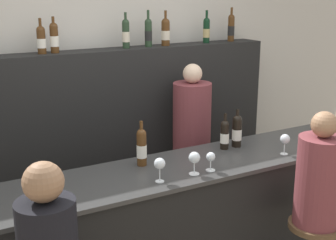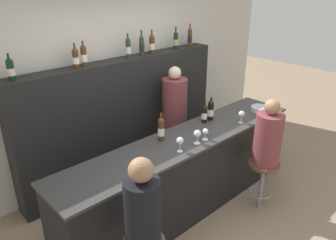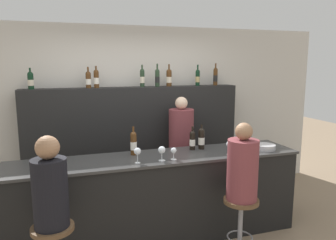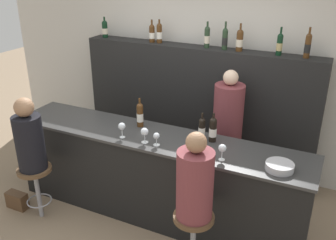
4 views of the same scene
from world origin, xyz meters
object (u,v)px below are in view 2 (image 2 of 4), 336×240
at_px(bartender, 174,124).
at_px(wine_glass_3, 242,114).
at_px(wine_glass_0, 180,141).
at_px(bar_stool_right, 263,173).
at_px(wine_bottle_backbar_0, 11,69).
at_px(wine_bottle_backbar_4, 142,45).
at_px(wine_glass_2, 205,132).
at_px(wine_bottle_counter_1, 204,113).
at_px(wine_glass_1, 197,134).
at_px(wine_bottle_counter_2, 211,110).
at_px(guest_seated_right, 268,137).
at_px(wine_bottle_backbar_7, 190,37).
at_px(wine_bottle_backbar_6, 176,40).
at_px(guest_seated_left, 142,207).
at_px(wine_bottle_backbar_3, 128,48).
at_px(wine_bottle_backbar_2, 84,55).
at_px(wine_bottle_counter_0, 161,129).
at_px(metal_bowl, 260,109).
at_px(wine_bottle_backbar_5, 152,44).

bearing_deg(bartender, wine_glass_3, -75.97).
height_order(wine_glass_0, bar_stool_right, wine_glass_0).
distance_m(wine_bottle_backbar_0, wine_bottle_backbar_4, 1.73).
bearing_deg(wine_glass_2, wine_bottle_counter_1, 42.72).
bearing_deg(wine_glass_1, wine_bottle_counter_1, 33.78).
xyz_separation_m(wine_bottle_counter_1, bar_stool_right, (0.24, -0.78, -0.62)).
relative_size(wine_bottle_counter_2, wine_bottle_backbar_0, 1.10).
bearing_deg(wine_glass_3, bartender, 104.03).
height_order(wine_bottle_counter_1, guest_seated_right, guest_seated_right).
bearing_deg(guest_seated_right, wine_bottle_counter_1, 107.26).
height_order(wine_bottle_backbar_0, wine_bottle_backbar_7, wine_bottle_backbar_7).
relative_size(wine_bottle_backbar_6, guest_seated_left, 0.39).
bearing_deg(wine_bottle_backbar_0, wine_glass_3, -32.15).
relative_size(wine_bottle_backbar_3, wine_glass_0, 1.92).
bearing_deg(wine_bottle_counter_1, wine_bottle_backbar_6, 64.19).
bearing_deg(wine_bottle_counter_1, wine_bottle_backbar_2, 134.12).
bearing_deg(guest_seated_left, wine_bottle_counter_0, 40.81).
xyz_separation_m(wine_bottle_counter_2, guest_seated_left, (-1.75, -0.78, -0.14)).
height_order(metal_bowl, bar_stool_right, metal_bowl).
bearing_deg(wine_bottle_backbar_6, wine_bottle_counter_2, -110.29).
xyz_separation_m(wine_bottle_counter_1, wine_bottle_backbar_2, (-1.02, 1.05, 0.72)).
distance_m(wine_bottle_backbar_3, metal_bowl, 1.97).
bearing_deg(wine_glass_3, wine_bottle_backbar_5, 101.58).
relative_size(wine_bottle_counter_2, wine_bottle_backbar_4, 0.93).
bearing_deg(wine_bottle_backbar_6, wine_bottle_backbar_0, 180.00).
bearing_deg(wine_glass_1, wine_glass_0, 180.00).
bearing_deg(metal_bowl, wine_glass_1, -177.69).
bearing_deg(wine_glass_1, bar_stool_right, -31.29).
height_order(wine_bottle_counter_1, wine_glass_2, wine_bottle_counter_1).
xyz_separation_m(metal_bowl, guest_seated_right, (-0.61, -0.50, -0.04)).
xyz_separation_m(wine_bottle_counter_2, guest_seated_right, (0.12, -0.78, -0.14)).
bearing_deg(wine_bottle_backbar_5, wine_bottle_counter_0, -126.48).
bearing_deg(bartender, wine_bottle_counter_2, -87.19).
distance_m(wine_bottle_counter_1, guest_seated_left, 1.81).
distance_m(wine_bottle_backbar_4, guest_seated_left, 2.51).
bearing_deg(wine_glass_0, wine_glass_1, 0.00).
xyz_separation_m(wine_bottle_backbar_2, bartender, (1.11, -0.42, -1.11)).
relative_size(wine_bottle_backbar_2, metal_bowl, 1.19).
bearing_deg(wine_glass_3, wine_glass_2, 180.00).
bearing_deg(wine_bottle_backbar_4, wine_bottle_counter_1, -82.63).
xyz_separation_m(wine_glass_1, bar_stool_right, (0.73, -0.45, -0.61)).
bearing_deg(wine_bottle_backbar_3, wine_glass_2, -89.69).
xyz_separation_m(wine_bottle_backbar_7, guest_seated_right, (-0.57, -1.83, -0.86)).
bearing_deg(wine_glass_3, wine_glass_0, 180.00).
distance_m(wine_bottle_backbar_0, wine_bottle_backbar_2, 0.85).
xyz_separation_m(wine_bottle_backbar_0, wine_bottle_backbar_7, (2.68, -0.00, 0.02)).
bearing_deg(guest_seated_left, wine_glass_2, 19.29).
bearing_deg(wine_glass_0, wine_bottle_backbar_7, 41.29).
bearing_deg(wine_bottle_backbar_6, wine_bottle_counter_1, -115.81).
distance_m(wine_bottle_counter_0, wine_bottle_backbar_7, 2.00).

